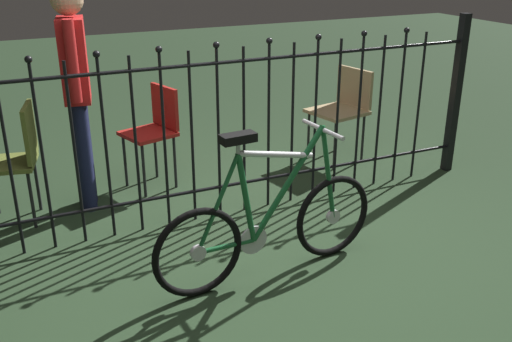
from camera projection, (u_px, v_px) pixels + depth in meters
The scene contains 7 objects.
ground_plane at pixel (281, 262), 3.71m from camera, with size 20.00×20.00×0.00m, color #243822.
iron_fence at pixel (220, 128), 4.11m from camera, with size 4.22×0.07×1.36m.
bicycle at pixel (269, 224), 3.46m from camera, with size 1.49×0.40×0.94m.
chair_tan at pixel (344, 105), 5.27m from camera, with size 0.52×0.52×0.83m.
chair_red at pixel (155, 126), 4.69m from camera, with size 0.46×0.46×0.83m.
chair_olive at pixel (18, 153), 4.08m from camera, with size 0.45×0.45×0.86m.
person_visitor at pixel (76, 79), 4.13m from camera, with size 0.23×0.47×1.66m.
Camera 1 is at (-1.49, -2.86, 1.93)m, focal length 40.68 mm.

